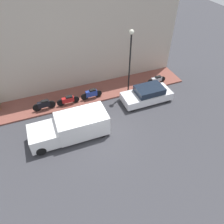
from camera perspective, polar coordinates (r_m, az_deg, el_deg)
The scene contains 10 objects.
ground_plane at distance 15.79m, azimuth -3.08°, elevation -5.50°, with size 60.00×60.00×0.00m, color #38383D.
sidewalk at distance 19.16m, azimuth -7.72°, elevation 4.40°, with size 2.71×18.60×0.13m.
building_facade at distance 18.44m, azimuth -10.16°, elevation 16.69°, with size 0.30×18.60×7.89m.
parked_car at distance 18.34m, azimuth 9.17°, elevation 4.53°, with size 1.75×4.11×1.32m.
delivery_van at distance 15.24m, azimuth -10.78°, elevation -3.90°, with size 2.00×5.33×1.68m.
motorcycle_red at distance 18.03m, azimuth -11.39°, elevation 3.11°, with size 0.30×1.82×0.78m.
motorcycle_blue at distance 18.34m, azimuth -5.38°, elevation 4.78°, with size 0.30×1.81×0.89m.
motorcycle_black at distance 17.96m, azimuth -17.33°, elevation 1.83°, with size 0.30×1.77×0.86m.
scooter_silver at distance 20.53m, azimuth 11.57°, elevation 8.30°, with size 0.30×1.82×0.72m.
streetlamp at distance 17.46m, azimuth 4.83°, elevation 15.24°, with size 0.37×0.37×5.47m.
Camera 1 is at (-10.26, 3.11, 11.60)m, focal length 35.00 mm.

